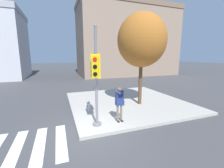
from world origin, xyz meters
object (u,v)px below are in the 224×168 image
object	(u,v)px
street_tree	(142,40)
fire_hydrant	(89,107)
traffic_signal_pole	(96,73)
person_photographer	(120,101)

from	to	relation	value
street_tree	fire_hydrant	distance (m)	5.34
street_tree	fire_hydrant	bearing A→B (deg)	-174.18
traffic_signal_pole	person_photographer	bearing A→B (deg)	2.41
person_photographer	traffic_signal_pole	bearing A→B (deg)	-177.59
person_photographer	street_tree	xyz separation A→B (m)	(2.40, 2.14, 3.19)
traffic_signal_pole	person_photographer	xyz separation A→B (m)	(1.21, 0.05, -1.43)
person_photographer	street_tree	world-z (taller)	street_tree
street_tree	fire_hydrant	size ratio (longest dim) A/B	9.24
person_photographer	fire_hydrant	bearing A→B (deg)	124.24
traffic_signal_pole	street_tree	xyz separation A→B (m)	(3.61, 2.19, 1.76)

